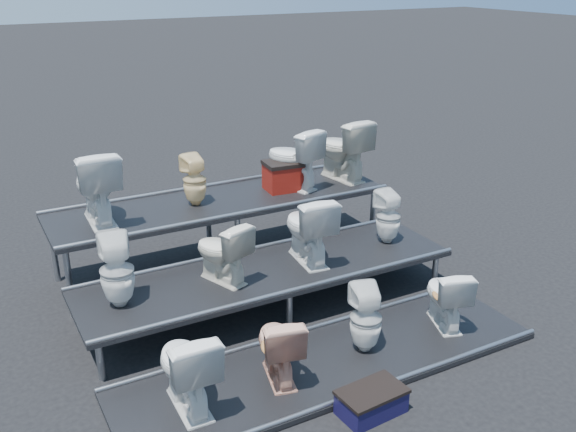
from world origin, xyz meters
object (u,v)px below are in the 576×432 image
toilet_2 (366,318)px  step_stool (371,403)px  toilet_3 (446,296)px  toilet_8 (96,186)px  toilet_6 (308,228)px  toilet_10 (293,158)px  toilet_4 (117,271)px  toilet_0 (186,368)px  toilet_1 (278,345)px  toilet_5 (222,252)px  red_crate (283,177)px  toilet_7 (388,217)px  toilet_11 (343,149)px  toilet_9 (195,180)px

toilet_2 → step_stool: toilet_2 is taller
toilet_3 → toilet_8: size_ratio=0.78×
toilet_3 → toilet_6: bearing=-35.4°
toilet_2 → toilet_10: toilet_10 is taller
toilet_2 → step_stool: (-0.46, -0.76, -0.30)m
toilet_4 → toilet_0: bearing=107.5°
toilet_10 → toilet_1: bearing=39.5°
toilet_6 → toilet_5: bearing=6.3°
toilet_1 → red_crate: 3.01m
toilet_8 → step_stool: bearing=115.2°
toilet_8 → red_crate: size_ratio=1.87×
red_crate → toilet_6: bearing=-101.4°
toilet_5 → toilet_7: 2.15m
toilet_3 → toilet_5: size_ratio=0.99×
toilet_7 → toilet_10: bearing=-65.1°
toilet_3 → toilet_4: toilet_4 is taller
toilet_4 → toilet_11: (3.42, 1.30, 0.45)m
toilet_1 → toilet_7: size_ratio=1.04×
toilet_0 → toilet_3: (2.83, 0.00, -0.06)m
toilet_10 → toilet_5: bearing=20.5°
toilet_1 → toilet_8: toilet_8 is taller
toilet_2 → toilet_9: toilet_9 is taller
toilet_2 → toilet_7: bearing=-116.5°
toilet_8 → toilet_3: bearing=140.2°
toilet_1 → toilet_10: bearing=-107.5°
toilet_8 → toilet_1: bearing=111.8°
toilet_2 → toilet_4: size_ratio=0.94×
toilet_0 → toilet_11: 4.22m
toilet_7 → toilet_8: 3.40m
toilet_10 → red_crate: 0.28m
toilet_1 → toilet_7: toilet_7 is taller
toilet_2 → red_crate: 2.69m
toilet_8 → toilet_10: 2.51m
toilet_2 → toilet_3: toilet_2 is taller
toilet_4 → toilet_3: bearing=165.2°
toilet_4 → toilet_9: bearing=-126.8°
toilet_6 → red_crate: 1.34m
toilet_9 → toilet_7: bearing=141.7°
toilet_1 → toilet_7: bearing=-135.3°
toilet_0 → toilet_5: 1.61m
toilet_3 → step_stool: (-1.46, -0.76, -0.29)m
toilet_4 → toilet_9: 1.88m
toilet_5 → toilet_7: size_ratio=1.04×
toilet_0 → toilet_11: (3.21, 2.60, 0.83)m
toilet_11 → red_crate: (-0.92, -0.02, -0.25)m
toilet_1 → red_crate: size_ratio=1.47×
toilet_7 → toilet_8: bearing=-22.3°
toilet_9 → toilet_11: size_ratio=0.74×
toilet_2 → toilet_8: (-1.89, 2.60, 0.88)m
red_crate → step_stool: (-0.93, -3.34, -0.92)m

